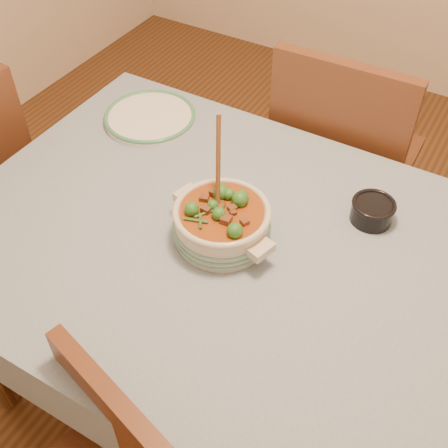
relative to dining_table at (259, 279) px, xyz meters
name	(u,v)px	position (x,y,z in m)	size (l,w,h in m)	color
floor	(251,398)	(0.00, 0.00, -0.66)	(4.50, 4.50, 0.00)	#452913
dining_table	(259,279)	(0.00, 0.00, 0.00)	(1.68, 1.08, 0.76)	brown
stew_casserole	(222,220)	(-0.12, 0.01, 0.15)	(0.32, 0.30, 0.30)	beige
white_plate	(150,117)	(-0.58, 0.34, 0.11)	(0.37, 0.37, 0.03)	silver
condiment_bowl	(373,210)	(0.19, 0.27, 0.13)	(0.14, 0.14, 0.06)	black
chair_far	(341,156)	(-0.04, 0.72, -0.10)	(0.47, 0.47, 0.99)	#592F1B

